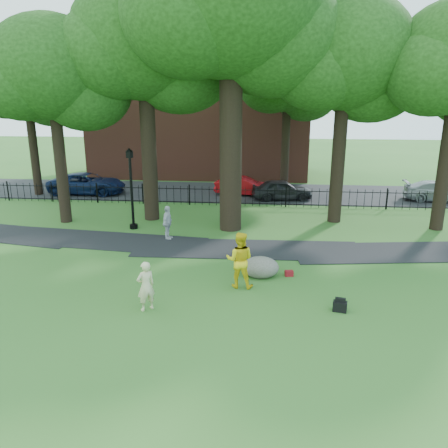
# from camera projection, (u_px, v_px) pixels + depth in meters

# --- Properties ---
(ground) EXTENTS (120.00, 120.00, 0.00)m
(ground) POSITION_uv_depth(u_px,v_px,m) (214.00, 284.00, 15.73)
(ground) COLOR #2C5D20
(ground) RESTS_ON ground
(footpath) EXTENTS (36.07, 3.85, 0.03)m
(footpath) POSITION_uv_depth(u_px,v_px,m) (247.00, 249.00, 19.36)
(footpath) COLOR black
(footpath) RESTS_ON ground
(street) EXTENTS (80.00, 7.00, 0.02)m
(street) POSITION_uv_depth(u_px,v_px,m) (241.00, 193.00, 31.02)
(street) COLOR black
(street) RESTS_ON ground
(iron_fence) EXTENTS (44.00, 0.04, 1.20)m
(iron_fence) POSITION_uv_depth(u_px,v_px,m) (237.00, 196.00, 27.03)
(iron_fence) COLOR black
(iron_fence) RESTS_ON ground
(brick_building) EXTENTS (18.00, 8.00, 12.00)m
(brick_building) POSITION_uv_depth(u_px,v_px,m) (201.00, 104.00, 37.38)
(brick_building) COLOR brown
(brick_building) RESTS_ON ground
(big_tree) EXTENTS (10.08, 8.61, 14.37)m
(big_tree) POSITION_uv_depth(u_px,v_px,m) (234.00, 13.00, 19.68)
(big_tree) COLOR black
(big_tree) RESTS_ON ground
(tree_row) EXTENTS (26.82, 7.96, 12.42)m
(tree_row) POSITION_uv_depth(u_px,v_px,m) (244.00, 62.00, 21.45)
(tree_row) COLOR black
(tree_row) RESTS_ON ground
(woman) EXTENTS (0.70, 0.68, 1.62)m
(woman) POSITION_uv_depth(u_px,v_px,m) (146.00, 286.00, 13.62)
(woman) COLOR beige
(woman) RESTS_ON ground
(man) EXTENTS (1.04, 0.84, 2.02)m
(man) POSITION_uv_depth(u_px,v_px,m) (240.00, 260.00, 15.28)
(man) COLOR yellow
(man) RESTS_ON ground
(pedestrian) EXTENTS (0.53, 1.00, 1.63)m
(pedestrian) POSITION_uv_depth(u_px,v_px,m) (167.00, 223.00, 20.55)
(pedestrian) COLOR silver
(pedestrian) RESTS_ON ground
(boulder) EXTENTS (1.41, 1.08, 0.81)m
(boulder) POSITION_uv_depth(u_px,v_px,m) (260.00, 266.00, 16.37)
(boulder) COLOR #6A6758
(boulder) RESTS_ON ground
(lamppost) EXTENTS (0.41, 0.41, 4.12)m
(lamppost) POSITION_uv_depth(u_px,v_px,m) (132.00, 190.00, 21.92)
(lamppost) COLOR black
(lamppost) RESTS_ON ground
(backpack) EXTENTS (0.48, 0.36, 0.32)m
(backpack) POSITION_uv_depth(u_px,v_px,m) (340.00, 306.00, 13.71)
(backpack) COLOR black
(backpack) RESTS_ON ground
(red_bag) EXTENTS (0.34, 0.25, 0.21)m
(red_bag) POSITION_uv_depth(u_px,v_px,m) (289.00, 273.00, 16.44)
(red_bag) COLOR maroon
(red_bag) RESTS_ON ground
(red_sedan) EXTENTS (4.04, 1.97, 1.28)m
(red_sedan) POSITION_uv_depth(u_px,v_px,m) (243.00, 186.00, 30.05)
(red_sedan) COLOR #A90D11
(red_sedan) RESTS_ON ground
(navy_van) EXTENTS (5.25, 2.45, 1.45)m
(navy_van) POSITION_uv_depth(u_px,v_px,m) (87.00, 183.00, 30.46)
(navy_van) COLOR #0C193E
(navy_van) RESTS_ON ground
(grey_car) EXTENTS (4.10, 2.13, 1.33)m
(grey_car) POSITION_uv_depth(u_px,v_px,m) (282.00, 190.00, 28.72)
(grey_car) COLOR black
(grey_car) RESTS_ON ground
(silver_car) EXTENTS (4.61, 2.29, 1.29)m
(silver_car) POSITION_uv_depth(u_px,v_px,m) (439.00, 191.00, 28.29)
(silver_car) COLOR #969A9E
(silver_car) RESTS_ON ground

